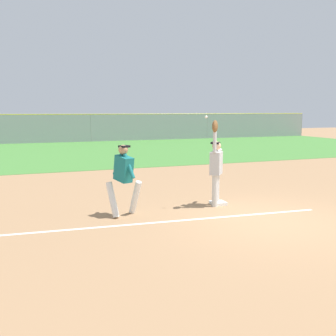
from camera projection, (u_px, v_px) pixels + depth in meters
ground_plane at (269, 220)px, 8.97m from camera, size 76.91×76.91×0.00m
outfield_grass at (112, 151)px, 24.49m from camera, size 42.02×15.58×0.01m
chalk_foul_line at (71, 230)px, 8.28m from camera, size 11.97×0.99×0.01m
first_base at (218, 203)px, 10.49m from camera, size 0.40×0.40×0.08m
fielder at (216, 164)px, 10.19m from camera, size 0.66×0.76×2.28m
runner at (124, 175)px, 9.25m from camera, size 0.88×0.81×1.72m
baseball at (206, 117)px, 9.79m from camera, size 0.07×0.07×0.07m
outfield_fence at (91, 128)px, 31.55m from camera, size 42.10×0.08×2.25m
parked_car_silver at (59, 132)px, 34.28m from camera, size 4.50×2.31×1.25m
parked_car_tan at (120, 130)px, 36.57m from camera, size 4.58×2.49×1.25m
parked_car_blue at (178, 129)px, 38.93m from camera, size 4.58×2.48×1.25m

